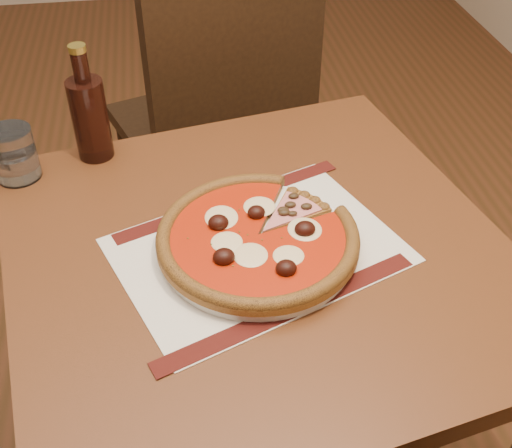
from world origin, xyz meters
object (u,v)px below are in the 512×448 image
at_px(table, 258,289).
at_px(bottle, 90,115).
at_px(chair_far, 220,116).
at_px(plate, 258,245).
at_px(pizza, 258,236).
at_px(water_glass, 14,154).

distance_m(table, bottle, 0.46).
relative_size(chair_far, plate, 3.10).
xyz_separation_m(plate, pizza, (-0.00, -0.00, 0.02)).
height_order(table, pizza, pizza).
height_order(table, chair_far, chair_far).
bearing_deg(bottle, chair_far, 57.30).
xyz_separation_m(water_glass, bottle, (0.14, 0.05, 0.04)).
bearing_deg(bottle, water_glass, -159.95).
bearing_deg(plate, chair_far, 88.83).
relative_size(pizza, bottle, 1.43).
bearing_deg(chair_far, water_glass, 29.95).
height_order(chair_far, bottle, bottle).
xyz_separation_m(table, water_glass, (-0.41, 0.26, 0.15)).
distance_m(chair_far, pizza, 0.80).
relative_size(pizza, water_glass, 3.29).
bearing_deg(table, plate, -99.79).
distance_m(pizza, water_glass, 0.49).
distance_m(plate, bottle, 0.43).
bearing_deg(plate, pizza, -137.68).
height_order(water_glass, bottle, bottle).
relative_size(water_glass, bottle, 0.44).
xyz_separation_m(pizza, bottle, (-0.27, 0.33, 0.06)).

